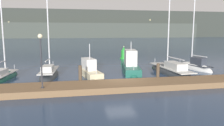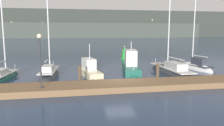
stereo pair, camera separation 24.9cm
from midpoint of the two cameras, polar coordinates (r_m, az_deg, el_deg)
The scene contains 13 objects.
ground_plane at distance 18.47m, azimuth 1.88°, elevation -5.39°, with size 400.00×400.00×0.00m, color navy.
dock at distance 16.95m, azimuth 3.05°, elevation -5.87°, with size 27.05×2.80×0.45m, color brown.
mooring_pile_1 at distance 17.96m, azimuth -8.68°, elevation -3.21°, with size 0.28×0.28×1.63m, color #4C3D2D.
mooring_pile_2 at distance 19.40m, azimuth 11.54°, elevation -2.45°, with size 0.28×0.28×1.61m, color #4C3D2D.
sailboat_berth_1 at distance 22.50m, azimuth -26.74°, elevation -3.47°, with size 2.03×5.75×8.50m.
sailboat_berth_2 at distance 22.20m, azimuth -16.39°, elevation -3.03°, with size 2.01×5.86×9.47m.
motorboat_berth_3 at distance 21.57m, azimuth -6.11°, elevation -2.70°, with size 2.33×5.05×3.72m.
motorboat_berth_4 at distance 23.40m, azimuth 4.62°, elevation -1.48°, with size 2.66×6.02×3.97m.
sailboat_berth_5 at distance 23.51m, azimuth 14.72°, elevation -2.39°, with size 2.21×8.50×11.76m.
sailboat_berth_6 at distance 27.05m, azimuth 20.44°, elevation -1.21°, with size 2.35×5.60×9.18m.
channel_buoy at distance 34.85m, azimuth 2.87°, elevation 2.36°, with size 1.21×1.21×2.03m.
dock_lamppost at distance 15.69m, azimuth -18.53°, elevation 2.78°, with size 0.32×0.32×3.75m.
hillside_backdrop at distance 153.86m, azimuth -8.87°, elevation 9.79°, with size 240.00×23.00×18.58m.
Camera 1 is at (-4.11, -17.47, 4.38)m, focal length 35.00 mm.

